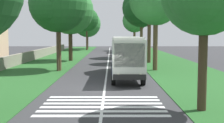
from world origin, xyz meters
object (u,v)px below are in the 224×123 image
(roadside_tree_left_1, at_px, (87,25))
(roadside_tree_left_4, at_px, (86,20))
(roadside_tree_right_2, at_px, (154,2))
(trailing_car_1, at_px, (117,52))
(roadside_tree_left_0, at_px, (69,12))
(roadside_tree_right_0, at_px, (134,21))
(trailing_minibus_0, at_px, (119,46))
(trailing_car_0, at_px, (121,55))
(coach_bus, at_px, (126,54))
(utility_pole, at_px, (57,35))
(roadside_tree_left_2, at_px, (58,5))
(roadside_tree_right_4, at_px, (141,9))
(roadside_tree_right_3, at_px, (149,2))

(roadside_tree_left_1, distance_m, roadside_tree_left_4, 6.85)
(roadside_tree_right_2, bearing_deg, trailing_car_1, 8.20)
(roadside_tree_left_0, height_order, roadside_tree_right_2, roadside_tree_left_0)
(roadside_tree_right_0, bearing_deg, trailing_car_1, 165.87)
(trailing_minibus_0, bearing_deg, trailing_car_0, 179.90)
(roadside_tree_right_0, height_order, roadside_tree_right_2, roadside_tree_right_2)
(roadside_tree_right_0, bearing_deg, trailing_minibus_0, 156.57)
(coach_bus, xyz_separation_m, roadside_tree_left_4, (48.49, 7.58, 5.22))
(trailing_car_1, height_order, trailing_minibus_0, trailing_minibus_0)
(roadside_tree_left_0, bearing_deg, trailing_minibus_0, -20.95)
(roadside_tree_right_2, relative_size, utility_pole, 1.39)
(coach_bus, relative_size, roadside_tree_left_1, 1.09)
(trailing_car_1, height_order, utility_pole, utility_pole)
(trailing_minibus_0, relative_size, roadside_tree_left_2, 0.58)
(roadside_tree_right_4, relative_size, utility_pole, 1.58)
(roadside_tree_right_0, bearing_deg, coach_bus, 175.08)
(roadside_tree_left_2, height_order, roadside_tree_right_2, roadside_tree_left_2)
(roadside_tree_right_0, distance_m, roadside_tree_right_2, 41.30)
(trailing_car_0, height_order, roadside_tree_left_1, roadside_tree_left_1)
(trailing_car_1, xyz_separation_m, roadside_tree_right_4, (-5.35, -3.82, 7.53))
(roadside_tree_right_3, bearing_deg, roadside_tree_left_4, 18.61)
(roadside_tree_left_1, relative_size, roadside_tree_right_0, 1.01)
(roadside_tree_left_1, bearing_deg, roadside_tree_right_2, -167.14)
(roadside_tree_left_4, bearing_deg, roadside_tree_left_2, -179.38)
(trailing_minibus_0, relative_size, roadside_tree_right_3, 0.54)
(roadside_tree_left_1, bearing_deg, trailing_car_0, -166.77)
(roadside_tree_left_1, distance_m, roadside_tree_left_2, 49.47)
(roadside_tree_left_2, distance_m, roadside_tree_left_4, 42.68)
(roadside_tree_left_0, height_order, roadside_tree_right_0, roadside_tree_left_0)
(trailing_car_1, height_order, roadside_tree_left_1, roadside_tree_left_1)
(roadside_tree_left_4, bearing_deg, trailing_minibus_0, -142.76)
(roadside_tree_left_1, xyz_separation_m, roadside_tree_right_2, (-49.32, -11.26, 0.89))
(trailing_car_1, bearing_deg, roadside_tree_left_0, 148.87)
(roadside_tree_right_0, bearing_deg, roadside_tree_right_2, 178.91)
(trailing_minibus_0, distance_m, roadside_tree_right_4, 15.33)
(roadside_tree_right_2, bearing_deg, trailing_car_0, 11.99)
(roadside_tree_left_2, relative_size, roadside_tree_right_3, 0.93)
(trailing_car_0, relative_size, roadside_tree_right_4, 0.37)
(trailing_car_1, relative_size, roadside_tree_right_3, 0.39)
(roadside_tree_right_2, bearing_deg, roadside_tree_right_4, -0.97)
(roadside_tree_left_4, relative_size, roadside_tree_right_2, 1.02)
(trailing_car_0, xyz_separation_m, trailing_car_1, (9.53, 0.37, 0.00))
(coach_bus, height_order, trailing_car_0, coach_bus)
(roadside_tree_right_4, bearing_deg, roadside_tree_left_0, 121.31)
(trailing_minibus_0, bearing_deg, trailing_car_1, 177.17)
(roadside_tree_left_2, distance_m, roadside_tree_right_4, 21.92)
(roadside_tree_right_0, bearing_deg, roadside_tree_left_1, 56.31)
(trailing_car_0, distance_m, roadside_tree_right_3, 10.26)
(trailing_car_1, relative_size, roadside_tree_left_1, 0.42)
(roadside_tree_right_3, bearing_deg, trailing_car_1, 14.44)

